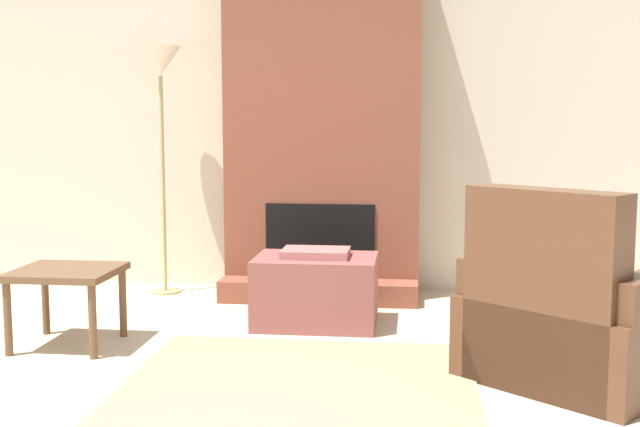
{
  "coord_description": "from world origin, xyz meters",
  "views": [
    {
      "loc": [
        0.67,
        -2.78,
        1.3
      ],
      "look_at": [
        0.0,
        2.91,
        0.62
      ],
      "focal_mm": 45.0,
      "sensor_mm": 36.0,
      "label": 1
    }
  ],
  "objects_px": {
    "ottoman": "(316,290)",
    "armchair": "(570,324)",
    "floor_lamp_left": "(161,80)",
    "side_table": "(67,280)"
  },
  "relations": [
    {
      "from": "ottoman",
      "to": "armchair",
      "type": "distance_m",
      "value": 1.69
    },
    {
      "from": "armchair",
      "to": "side_table",
      "type": "xyz_separation_m",
      "value": [
        -2.75,
        0.32,
        0.09
      ]
    },
    {
      "from": "ottoman",
      "to": "floor_lamp_left",
      "type": "distance_m",
      "value": 2.02
    },
    {
      "from": "armchair",
      "to": "side_table",
      "type": "distance_m",
      "value": 2.77
    },
    {
      "from": "ottoman",
      "to": "armchair",
      "type": "height_order",
      "value": "armchair"
    },
    {
      "from": "ottoman",
      "to": "floor_lamp_left",
      "type": "xyz_separation_m",
      "value": [
        -1.25,
        0.81,
        1.36
      ]
    },
    {
      "from": "ottoman",
      "to": "side_table",
      "type": "height_order",
      "value": "ottoman"
    },
    {
      "from": "side_table",
      "to": "floor_lamp_left",
      "type": "bearing_deg",
      "value": 85.45
    },
    {
      "from": "ottoman",
      "to": "armchair",
      "type": "relative_size",
      "value": 0.6
    },
    {
      "from": "side_table",
      "to": "floor_lamp_left",
      "type": "xyz_separation_m",
      "value": [
        0.12,
        1.45,
        1.2
      ]
    }
  ]
}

